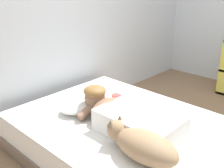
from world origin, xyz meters
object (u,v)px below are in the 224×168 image
at_px(pillow, 85,103).
at_px(coffee_cup, 116,98).
at_px(cell_phone, 145,109).
at_px(dog, 142,144).
at_px(person_lying, 126,116).
at_px(bed, 130,142).

relative_size(pillow, coffee_cup, 4.16).
relative_size(coffee_cup, cell_phone, 0.89).
bearing_deg(cell_phone, coffee_cup, 99.69).
height_order(pillow, dog, dog).
xyz_separation_m(dog, coffee_cup, (0.54, 0.74, -0.07)).
relative_size(person_lying, coffee_cup, 7.36).
xyz_separation_m(bed, dog, (-0.30, -0.35, 0.28)).
height_order(person_lying, cell_phone, person_lying).
height_order(pillow, cell_phone, pillow).
height_order(coffee_cup, cell_phone, coffee_cup).
relative_size(bed, pillow, 3.98).
height_order(bed, cell_phone, cell_phone).
distance_m(person_lying, cell_phone, 0.39).
distance_m(coffee_cup, cell_phone, 0.33).
bearing_deg(person_lying, bed, 3.65).
height_order(pillow, coffee_cup, pillow).
relative_size(dog, cell_phone, 4.11).
bearing_deg(pillow, coffee_cup, -19.67).
bearing_deg(bed, pillow, 97.87).
distance_m(bed, cell_phone, 0.36).
bearing_deg(dog, pillow, 74.84).
height_order(dog, coffee_cup, dog).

